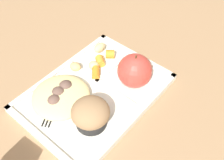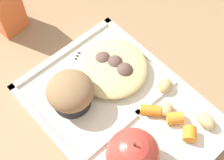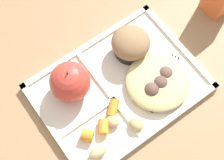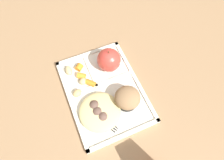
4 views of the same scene
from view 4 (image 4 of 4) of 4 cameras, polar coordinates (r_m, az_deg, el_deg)
The scene contains 15 objects.
ground at distance 0.68m, azimuth -2.27°, elevation -3.54°, with size 6.00×6.00×0.00m, color #997551.
lunch_tray at distance 0.68m, azimuth -2.34°, elevation -3.23°, with size 0.34×0.25×0.02m.
green_apple at distance 0.68m, azimuth -0.92°, elevation 5.94°, with size 0.08×0.08×0.09m.
bran_muffin at distance 0.63m, azimuth 4.55°, elevation -5.44°, with size 0.08×0.08×0.07m.
carrot_slice_small at distance 0.71m, azimuth -9.67°, elevation 3.72°, with size 0.02×0.02×0.02m, color orange.
carrot_slice_back at distance 0.68m, azimuth -6.33°, elevation -0.90°, with size 0.02×0.02×0.04m, color orange.
carrot_slice_large at distance 0.69m, azimuth -8.98°, elevation 1.19°, with size 0.02×0.02×0.03m, color orange.
potato_chunk_golden at distance 0.71m, azimuth -12.67°, elevation 2.74°, with size 0.04×0.02×0.02m, color tan.
potato_chunk_wedge at distance 0.67m, azimuth -10.24°, elevation -3.79°, with size 0.03×0.03×0.02m, color tan.
potato_chunk_corner at distance 0.68m, azimuth -8.51°, elevation -0.39°, with size 0.03×0.03×0.02m, color tan.
egg_noodle_pile at distance 0.63m, azimuth -3.63°, elevation -9.27°, with size 0.14×0.14×0.03m, color #D6C684.
meatball_side at distance 0.63m, azimuth -4.30°, elevation -9.39°, with size 0.04×0.04×0.04m, color brown.
meatball_back at distance 0.62m, azimuth -2.67°, elevation -10.84°, with size 0.03×0.03×0.03m, color brown.
meatball_front at distance 0.63m, azimuth -5.21°, elevation -7.51°, with size 0.04×0.04×0.04m, color brown.
plastic_fork at distance 0.64m, azimuth -3.12°, elevation -11.36°, with size 0.13×0.08×0.00m.
Camera 4 is at (0.26, -0.08, 0.62)m, focal length 31.03 mm.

